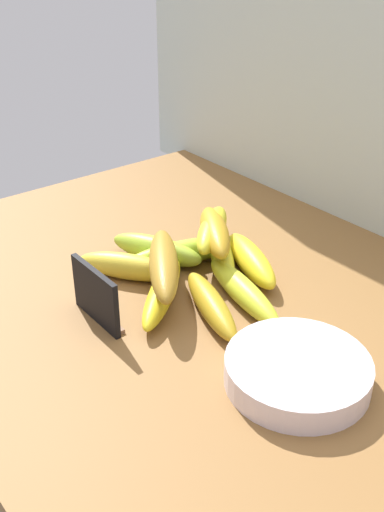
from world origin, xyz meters
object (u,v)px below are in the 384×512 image
Objects in this scene: fruit_bowl at (297,371)px; banana_5 at (251,260)px; banana_6 at (211,305)px; banana_10 at (215,232)px; banana_3 at (157,250)px; banana_9 at (212,229)px; banana_8 at (162,292)px; banana_4 at (128,266)px; chalkboard_sign at (96,297)px; banana_2 at (184,252)px; banana_0 at (220,251)px; banana_7 at (167,275)px; banana_11 at (164,264)px; banana_1 at (243,291)px.

banana_5 reaches higher than fruit_bowl.
banana_10 is (-11.13, 10.02, 3.92)cm from banana_6.
banana_3 is 1.06× the size of banana_9.
fruit_bowl is at bearing -2.94° from banana_6.
banana_3 is at bearing 148.30° from banana_8.
banana_4 reaches higher than banana_8.
banana_4 is 14.90cm from banana_10.
banana_2 is (-5.17, 19.31, -1.84)cm from chalkboard_sign.
banana_4 is (-33.46, -2.68, 0.33)cm from fruit_bowl.
banana_0 is 1.15× the size of banana_5.
banana_8 is (7.20, -9.55, -0.22)cm from banana_2.
banana_10 is at bearing 52.33° from banana_2.
banana_7 is at bearing 97.28° from chalkboard_sign.
banana_11 is at bearing -29.58° from banana_3.
banana_3 is at bearing 150.42° from banana_11.
chalkboard_sign is at bearing -82.72° from banana_7.
banana_3 is 0.97× the size of banana_5.
chalkboard_sign is 29.27cm from fruit_bowl.
banana_1 is 1.23× the size of banana_9.
banana_3 is (-3.34, -3.05, 0.13)cm from banana_2.
banana_8 is at bearing -74.04° from banana_0.
banana_7 is at bearing -59.74° from banana_2.
banana_0 is at bearing 95.13° from chalkboard_sign.
chalkboard_sign is 0.72× the size of banana_7.
banana_10 is at bearing 104.56° from banana_11.
banana_2 is 9.84cm from banana_4.
banana_3 is 7.39cm from banana_7.
chalkboard_sign is at bearing -155.05° from fruit_bowl.
banana_0 and banana_6 have the same top height.
banana_8 is 14.65cm from banana_10.
banana_3 is 17.77cm from banana_6.
banana_10 reaches higher than banana_7.
banana_1 is 5.93cm from banana_6.
banana_4 reaches higher than banana_6.
banana_7 is at bearing -87.45° from banana_0.
banana_5 is 15.79cm from banana_11.
banana_4 is at bearing -144.64° from banana_7.
banana_0 is 6.04cm from banana_2.
banana_5 is 7.32cm from banana_10.
banana_3 reaches higher than banana_4.
banana_2 is 1.21× the size of banana_10.
banana_11 is (6.25, -8.49, 3.72)cm from banana_2.
banana_4 is at bearing -179.25° from banana_8.
banana_9 reaches higher than banana_5.
banana_3 is 1.08× the size of banana_7.
banana_0 is 1.19× the size of banana_4.
banana_5 is (10.59, 16.35, 0.10)cm from banana_4.
banana_11 is at bearing -75.44° from banana_10.
chalkboard_sign reaches higher than banana_8.
banana_10 is at bearing 107.19° from banana_8.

